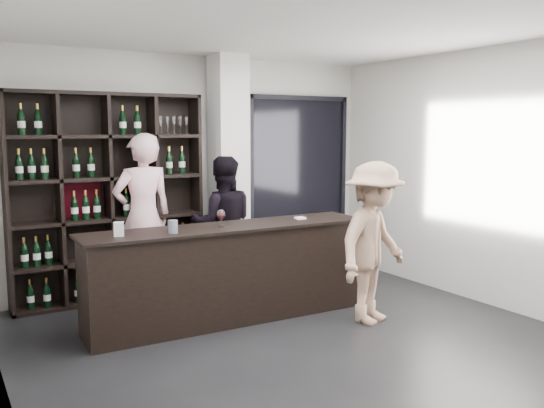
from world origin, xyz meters
TOP-DOWN VIEW (x-y plane):
  - floor at (0.00, 0.00)m, footprint 5.00×5.50m
  - wine_shelf at (-1.15, 2.57)m, footprint 2.20×0.35m
  - structural_column at (0.35, 2.47)m, footprint 0.40×0.40m
  - glass_panel at (1.55, 2.69)m, footprint 1.60×0.08m
  - tasting_counter at (-0.28, 1.20)m, footprint 3.05×0.64m
  - taster_pink at (-0.80, 2.40)m, footprint 0.73×0.50m
  - taster_black at (0.16, 2.28)m, footprint 0.98×0.87m
  - customer at (0.97, 0.40)m, footprint 1.22×0.95m
  - wine_glass at (-0.39, 1.17)m, footprint 0.11×0.11m
  - spit_cup at (-0.94, 1.09)m, footprint 0.12×0.12m
  - napkin_stack at (0.60, 1.21)m, footprint 0.12×0.12m
  - card_stand at (-1.43, 1.19)m, footprint 0.10×0.07m

SIDE VIEW (x-z plane):
  - floor at x=0.00m, z-range -0.01..0.00m
  - tasting_counter at x=-0.28m, z-range 0.00..1.01m
  - taster_black at x=0.16m, z-range 0.00..1.67m
  - customer at x=0.97m, z-range 0.00..1.67m
  - taster_pink at x=-0.80m, z-range 0.00..1.95m
  - napkin_stack at x=0.60m, z-range 1.00..1.02m
  - spit_cup at x=-0.94m, z-range 1.00..1.13m
  - card_stand at x=-1.43m, z-range 1.00..1.14m
  - wine_glass at x=-0.39m, z-range 1.00..1.21m
  - wine_shelf at x=-1.15m, z-range 0.00..2.40m
  - glass_panel at x=1.55m, z-range 0.35..2.45m
  - structural_column at x=0.35m, z-range 0.00..2.90m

